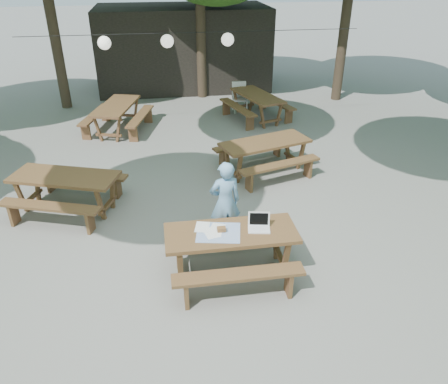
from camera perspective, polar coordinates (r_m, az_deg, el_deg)
name	(u,v)px	position (r m, az deg, el deg)	size (l,w,h in m)	color
ground	(202,252)	(7.45, -2.90, -7.82)	(80.00, 80.00, 0.00)	slate
pavilion	(183,47)	(16.76, -5.33, 18.30)	(6.00, 3.00, 2.80)	black
main_picnic_table	(231,251)	(6.81, 0.91, -7.71)	(2.00, 1.58, 0.75)	brown
picnic_table_nw	(67,192)	(8.93, -19.81, -0.02)	(2.31, 2.11, 0.75)	brown
picnic_table_ne	(265,156)	(9.95, 5.32, 4.68)	(2.28, 2.07, 0.75)	brown
picnic_table_far_w	(118,118)	(12.71, -13.72, 9.43)	(2.02, 2.25, 0.75)	brown
picnic_table_far_e	(257,106)	(13.34, 4.32, 11.09)	(2.07, 2.28, 0.75)	brown
woman	(225,202)	(7.37, 0.14, -1.32)	(0.54, 0.35, 1.48)	#74A8D4
plastic_chair	(240,103)	(14.04, 2.06, 11.50)	(0.44, 0.44, 0.90)	silver
laptop	(259,224)	(6.67, 4.58, -4.25)	(0.37, 0.32, 0.24)	white
tabletop_clutter	(218,232)	(6.58, -0.76, -5.19)	(0.74, 0.67, 0.08)	#3566B7
paper_lanterns	(168,41)	(12.13, -7.37, 18.97)	(9.00, 0.34, 0.38)	black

